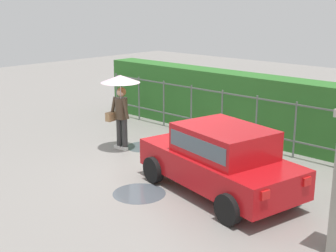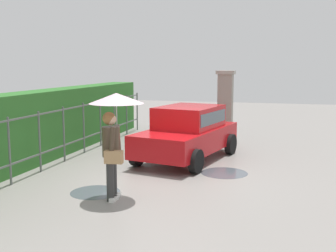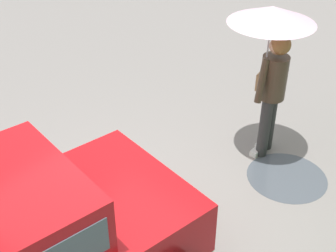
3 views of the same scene
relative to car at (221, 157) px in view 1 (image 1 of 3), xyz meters
The scene contains 7 objects.
ground_plane 1.82m from the car, behind, with size 40.00×40.00×0.00m, color gray.
car is the anchor object (origin of this frame).
pedestrian 3.92m from the car, behind, with size 1.05×1.05×2.08m.
fence_section 3.37m from the car, 110.21° to the left, with size 11.74×0.05×1.50m.
hedge_row 4.12m from the car, 106.45° to the left, with size 12.69×0.90×1.90m, color #2D6B28.
puddle_near 1.90m from the car, 135.62° to the right, with size 1.14×1.14×0.00m, color #4C545B.
puddle_far 3.78m from the car, 161.95° to the left, with size 1.03×1.03×0.00m, color #4C545B.
Camera 1 is at (7.13, -7.65, 3.97)m, focal length 49.70 mm.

